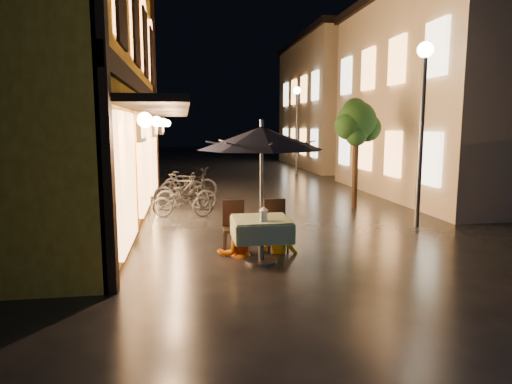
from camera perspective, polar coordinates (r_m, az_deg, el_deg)
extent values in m
plane|color=black|center=(8.56, 7.78, -7.78)|extent=(90.00, 90.00, 0.00)
cube|color=#BA7C18|center=(12.41, -25.16, 12.79)|extent=(4.50, 11.00, 7.00)
cube|color=black|center=(11.97, -14.32, 12.54)|extent=(0.12, 11.00, 0.35)
cube|color=black|center=(11.90, -11.45, 10.00)|extent=(1.20, 10.50, 0.12)
cube|color=#FFA75A|center=(11.16, -14.92, 19.60)|extent=(0.10, 0.90, 1.50)
cube|color=#FFA75A|center=(13.61, -13.77, 17.53)|extent=(0.10, 0.90, 1.50)
cube|color=#FFA75A|center=(16.08, -12.98, 16.09)|extent=(0.10, 0.90, 1.50)
cube|color=#FFA75A|center=(8.50, -15.89, 1.49)|extent=(0.10, 2.20, 2.40)
cube|color=#FFA75A|center=(11.97, -13.85, 3.45)|extent=(0.10, 2.20, 2.40)
cube|color=#FFA75A|center=(15.45, -12.73, 4.52)|extent=(0.10, 2.20, 2.40)
cube|color=#BFAD96|center=(17.47, 26.14, 10.37)|extent=(7.00, 9.00, 6.50)
cube|color=#FFA75A|center=(12.79, 20.96, 3.89)|extent=(0.10, 1.00, 1.40)
cube|color=#FFA75A|center=(12.91, 21.63, 16.37)|extent=(0.10, 1.00, 1.40)
cube|color=#FFA75A|center=(14.74, 16.73, 4.59)|extent=(0.10, 1.00, 1.40)
cube|color=#FFA75A|center=(14.84, 17.20, 15.44)|extent=(0.10, 1.00, 1.40)
cube|color=#FFA75A|center=(16.75, 13.50, 5.11)|extent=(0.10, 1.00, 1.40)
cube|color=#FFA75A|center=(16.84, 13.83, 14.67)|extent=(0.10, 1.00, 1.40)
cube|color=#FFA75A|center=(18.80, 10.97, 5.51)|extent=(0.10, 1.00, 1.40)
cube|color=#FFA75A|center=(18.88, 11.21, 14.03)|extent=(0.10, 1.00, 1.40)
cube|color=#BFAD96|center=(27.73, 12.32, 10.45)|extent=(7.00, 10.00, 7.00)
cube|color=black|center=(28.12, 12.56, 17.90)|extent=(7.30, 10.30, 0.30)
cube|color=#FFA75A|center=(22.99, 7.26, 6.07)|extent=(0.10, 1.00, 1.40)
cube|color=#FFA75A|center=(23.05, 7.39, 13.04)|extent=(0.10, 1.00, 1.40)
cube|color=#FFA75A|center=(25.11, 5.87, 6.27)|extent=(0.10, 1.00, 1.40)
cube|color=#FFA75A|center=(25.17, 5.97, 12.66)|extent=(0.10, 1.00, 1.40)
cube|color=#FFA75A|center=(27.24, 4.70, 6.44)|extent=(0.10, 1.00, 1.40)
cube|color=#FFA75A|center=(27.30, 4.77, 12.33)|extent=(0.10, 1.00, 1.40)
cube|color=#FFA75A|center=(29.39, 3.70, 6.59)|extent=(0.10, 1.00, 1.40)
cube|color=#FFA75A|center=(29.44, 3.75, 12.04)|extent=(0.10, 1.00, 1.40)
cylinder|color=black|center=(13.33, 12.29, 2.67)|extent=(0.16, 0.16, 2.20)
sphere|color=black|center=(13.27, 12.48, 8.70)|extent=(1.10, 1.10, 1.10)
sphere|color=black|center=(13.50, 13.70, 7.80)|extent=(0.80, 0.80, 0.80)
sphere|color=black|center=(13.03, 11.46, 8.08)|extent=(0.76, 0.76, 0.76)
sphere|color=black|center=(13.58, 12.26, 9.96)|extent=(0.70, 0.70, 0.70)
sphere|color=black|center=(13.01, 12.41, 6.95)|extent=(0.60, 0.60, 0.60)
cylinder|color=#59595E|center=(11.26, 19.89, 5.97)|extent=(0.12, 0.12, 4.00)
sphere|color=beige|center=(11.38, 20.42, 16.33)|extent=(0.36, 0.36, 0.36)
cylinder|color=#59595E|center=(22.54, 5.08, 7.33)|extent=(0.12, 0.12, 4.00)
sphere|color=beige|center=(22.60, 5.15, 12.54)|extent=(0.36, 0.36, 0.36)
cylinder|color=#59595E|center=(7.96, 0.66, -6.25)|extent=(0.10, 0.10, 0.72)
cylinder|color=#59595E|center=(8.06, 0.66, -8.59)|extent=(0.56, 0.56, 0.04)
cube|color=#2C5A2B|center=(7.87, 0.67, -3.50)|extent=(0.95, 0.95, 0.06)
cube|color=#2C5A2B|center=(8.00, 4.03, -4.55)|extent=(0.04, 0.95, 0.33)
cube|color=#2C5A2B|center=(7.85, -2.77, -4.79)|extent=(0.04, 0.95, 0.33)
cube|color=#2C5A2B|center=(8.37, 0.13, -3.95)|extent=(0.95, 0.04, 0.33)
cube|color=#2C5A2B|center=(7.45, 1.26, -5.48)|extent=(0.95, 0.04, 0.33)
cylinder|color=#59595E|center=(7.80, 0.67, -0.63)|extent=(0.05, 0.05, 2.30)
cone|color=black|center=(7.71, 0.68, 6.73)|extent=(2.15, 2.15, 0.39)
cylinder|color=#59595E|center=(7.71, 0.69, 8.59)|extent=(0.06, 0.06, 0.12)
cube|color=black|center=(8.52, -2.72, -4.68)|extent=(0.42, 0.42, 0.05)
cube|color=black|center=(8.65, -2.87, -2.78)|extent=(0.42, 0.04, 0.55)
cylinder|color=black|center=(8.38, -3.81, -6.55)|extent=(0.04, 0.04, 0.43)
cylinder|color=black|center=(8.42, -1.35, -6.47)|extent=(0.04, 0.04, 0.43)
cylinder|color=black|center=(8.73, -4.02, -5.95)|extent=(0.04, 0.04, 0.43)
cylinder|color=black|center=(8.76, -1.66, -5.88)|extent=(0.04, 0.04, 0.43)
cube|color=black|center=(8.63, 2.58, -4.50)|extent=(0.42, 0.42, 0.05)
cube|color=black|center=(8.77, 2.35, -2.63)|extent=(0.42, 0.04, 0.55)
cylinder|color=black|center=(8.48, 1.61, -6.35)|extent=(0.04, 0.04, 0.43)
cylinder|color=black|center=(8.56, 4.00, -6.25)|extent=(0.04, 0.04, 0.43)
cylinder|color=black|center=(8.83, 1.19, -5.77)|extent=(0.04, 0.04, 0.43)
cylinder|color=black|center=(8.90, 3.49, -5.68)|extent=(0.04, 0.04, 0.43)
cube|color=white|center=(7.61, 0.98, -3.00)|extent=(0.11, 0.11, 0.18)
cube|color=#FFD88C|center=(7.61, 0.97, -3.07)|extent=(0.07, 0.07, 0.12)
cone|color=white|center=(7.59, 0.98, -2.07)|extent=(0.16, 0.16, 0.07)
imported|color=#C45400|center=(8.34, -2.52, -2.87)|extent=(0.84, 0.72, 1.49)
imported|color=#FFB20E|center=(8.53, 2.96, -2.92)|extent=(1.03, 0.79, 1.40)
imported|color=black|center=(12.01, -9.18, -1.17)|extent=(1.61, 0.70, 0.82)
imported|color=black|center=(13.14, -9.32, 0.06)|extent=(1.74, 0.97, 1.01)
imported|color=#212229|center=(12.98, -8.70, -0.29)|extent=(1.75, 0.75, 0.89)
imported|color=black|center=(15.00, -9.09, 0.86)|extent=(1.52, 0.55, 0.90)
imported|color=black|center=(15.24, -8.22, 1.19)|extent=(2.01, 1.36, 1.00)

